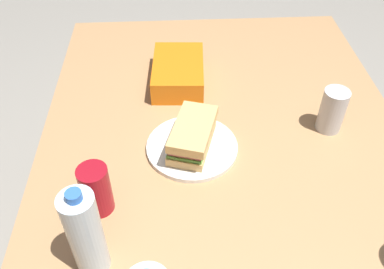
{
  "coord_description": "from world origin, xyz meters",
  "views": [
    {
      "loc": [
        0.64,
        -0.13,
        1.48
      ],
      "look_at": [
        -0.11,
        -0.09,
        0.77
      ],
      "focal_mm": 38.79,
      "sensor_mm": 36.0,
      "label": 1
    }
  ],
  "objects": [
    {
      "name": "dining_table",
      "position": [
        0.0,
        0.0,
        0.64
      ],
      "size": [
        1.59,
        0.97,
        0.72
      ],
      "color": "tan",
      "rests_on": "ground_plane"
    },
    {
      "name": "paper_plate",
      "position": [
        -0.11,
        -0.09,
        0.73
      ],
      "size": [
        0.23,
        0.23,
        0.01
      ],
      "primitive_type": "cylinder",
      "color": "white",
      "rests_on": "dining_table"
    },
    {
      "name": "sandwich",
      "position": [
        -0.11,
        -0.09,
        0.78
      ],
      "size": [
        0.2,
        0.14,
        0.08
      ],
      "color": "#DBB26B",
      "rests_on": "paper_plate"
    },
    {
      "name": "soda_can_red",
      "position": [
        0.06,
        -0.3,
        0.79
      ],
      "size": [
        0.07,
        0.07,
        0.12
      ],
      "primitive_type": "cylinder",
      "color": "maroon",
      "rests_on": "dining_table"
    },
    {
      "name": "chip_bag",
      "position": [
        -0.4,
        -0.11,
        0.76
      ],
      "size": [
        0.24,
        0.16,
        0.07
      ],
      "primitive_type": "cube",
      "rotation": [
        0.0,
        0.0,
        6.23
      ],
      "color": "orange",
      "rests_on": "dining_table"
    },
    {
      "name": "water_bottle_spare",
      "position": [
        0.2,
        -0.3,
        0.83
      ],
      "size": [
        0.07,
        0.07,
        0.22
      ],
      "color": "silver",
      "rests_on": "dining_table"
    },
    {
      "name": "soda_can_silver",
      "position": [
        -0.17,
        0.28,
        0.79
      ],
      "size": [
        0.07,
        0.07,
        0.12
      ],
      "primitive_type": "cylinder",
      "color": "silver",
      "rests_on": "dining_table"
    }
  ]
}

